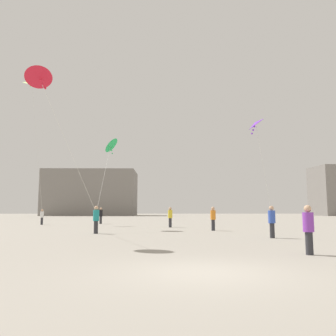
{
  "coord_description": "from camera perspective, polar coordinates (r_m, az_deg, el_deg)",
  "views": [
    {
      "loc": [
        -1.21,
        -8.49,
        1.46
      ],
      "look_at": [
        0.0,
        19.73,
        4.89
      ],
      "focal_mm": 37.42,
      "sensor_mm": 36.0,
      "label": 1
    }
  ],
  "objects": [
    {
      "name": "kite_emerald_diamond",
      "position": [
        28.32,
        -9.32,
        3.73
      ],
      "size": [
        1.29,
        5.8,
        5.95
      ],
      "color": "green"
    },
    {
      "name": "person_in_white",
      "position": [
        38.57,
        -19.84,
        -7.39
      ],
      "size": [
        0.35,
        0.35,
        1.59
      ],
      "rotation": [
        0.0,
        0.0,
        0.32
      ],
      "color": "#2D2D33",
      "rests_on": "ground_plane"
    },
    {
      "name": "person_in_purple",
      "position": [
        12.75,
        21.91,
        -8.96
      ],
      "size": [
        0.36,
        0.36,
        1.64
      ],
      "rotation": [
        0.0,
        0.0,
        3.67
      ],
      "color": "#2D2D33",
      "rests_on": "ground_plane"
    },
    {
      "name": "person_in_blue",
      "position": [
        19.75,
        16.56,
        -8.16
      ],
      "size": [
        0.37,
        0.37,
        1.71
      ],
      "rotation": [
        0.0,
        0.0,
        4.11
      ],
      "color": "#2D2D33",
      "rests_on": "ground_plane"
    },
    {
      "name": "ground_plane",
      "position": [
        8.7,
        5.82,
        -16.58
      ],
      "size": [
        300.0,
        300.0,
        0.0
      ],
      "primitive_type": "plane",
      "color": "#9E9689"
    },
    {
      "name": "kite_violet_diamond",
      "position": [
        19.58,
        14.08,
        6.99
      ],
      "size": [
        1.33,
        1.04,
        5.19
      ],
      "color": "purple"
    },
    {
      "name": "person_in_black",
      "position": [
        39.26,
        -10.89,
        -7.51
      ],
      "size": [
        0.39,
        0.39,
        1.78
      ],
      "rotation": [
        0.0,
        0.0,
        1.88
      ],
      "color": "#2D2D33",
      "rests_on": "ground_plane"
    },
    {
      "name": "building_left_hall",
      "position": [
        104.41,
        -12.29,
        -4.05
      ],
      "size": [
        25.77,
        16.58,
        12.8
      ],
      "color": "gray",
      "rests_on": "ground_plane"
    },
    {
      "name": "person_in_orange",
      "position": [
        25.98,
        7.35,
        -7.99
      ],
      "size": [
        0.38,
        0.38,
        1.74
      ],
      "rotation": [
        0.0,
        0.0,
        1.91
      ],
      "color": "#2D2D33",
      "rests_on": "ground_plane"
    },
    {
      "name": "kite_crimson_diamond",
      "position": [
        17.98,
        -20.27,
        13.69
      ],
      "size": [
        2.55,
        7.38,
        6.84
      ],
      "color": "red"
    },
    {
      "name": "person_in_yellow",
      "position": [
        30.73,
        0.36,
        -7.85
      ],
      "size": [
        0.38,
        0.38,
        1.76
      ],
      "rotation": [
        0.0,
        0.0,
        2.38
      ],
      "color": "#2D2D33",
      "rests_on": "ground_plane"
    },
    {
      "name": "kite_lime_delta",
      "position": [
        43.16,
        -21.27,
        12.61
      ],
      "size": [
        3.11,
        2.16,
        14.88
      ],
      "color": "#8CD12D"
    },
    {
      "name": "person_in_teal",
      "position": [
        22.92,
        -11.63,
        -8.04
      ],
      "size": [
        0.38,
        0.38,
        1.75
      ],
      "rotation": [
        0.0,
        0.0,
        2.53
      ],
      "color": "#2D2D33",
      "rests_on": "ground_plane"
    }
  ]
}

